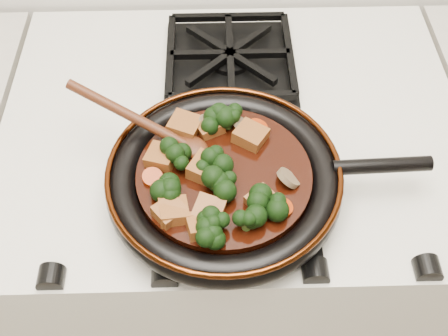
{
  "coord_description": "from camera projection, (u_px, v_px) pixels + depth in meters",
  "views": [
    {
      "loc": [
        -0.03,
        1.06,
        1.58
      ],
      "look_at": [
        -0.02,
        1.54,
        0.97
      ],
      "focal_mm": 45.0,
      "sensor_mm": 36.0,
      "label": 1
    }
  ],
  "objects": [
    {
      "name": "stove",
      "position": [
        230.0,
        256.0,
        1.27
      ],
      "size": [
        0.76,
        0.6,
        0.9
      ],
      "primitive_type": "cube",
      "color": "silver",
      "rests_on": "ground"
    },
    {
      "name": "burner_grate_front",
      "position": [
        236.0,
        185.0,
        0.82
      ],
      "size": [
        0.23,
        0.23,
        0.03
      ],
      "primitive_type": null,
      "color": "black",
      "rests_on": "stove"
    },
    {
      "name": "burner_grate_back",
      "position": [
        230.0,
        58.0,
        1.0
      ],
      "size": [
        0.23,
        0.23,
        0.03
      ],
      "primitive_type": null,
      "color": "black",
      "rests_on": "stove"
    },
    {
      "name": "skillet",
      "position": [
        226.0,
        179.0,
        0.79
      ],
      "size": [
        0.46,
        0.33,
        0.05
      ],
      "rotation": [
        0.0,
        0.0,
        0.04
      ],
      "color": "black",
      "rests_on": "burner_grate_front"
    },
    {
      "name": "braising_sauce",
      "position": [
        224.0,
        177.0,
        0.79
      ],
      "size": [
        0.25,
        0.25,
        0.02
      ],
      "primitive_type": "cylinder",
      "color": "black",
      "rests_on": "skillet"
    },
    {
      "name": "tofu_cube_0",
      "position": [
        251.0,
        136.0,
        0.81
      ],
      "size": [
        0.06,
        0.06,
        0.03
      ],
      "primitive_type": "cube",
      "rotation": [
        0.05,
        0.06,
        1.0
      ],
      "color": "brown",
      "rests_on": "braising_sauce"
    },
    {
      "name": "tofu_cube_1",
      "position": [
        209.0,
        126.0,
        0.82
      ],
      "size": [
        0.05,
        0.05,
        0.03
      ],
      "primitive_type": "cube",
      "rotation": [
        -0.12,
        0.03,
        2.03
      ],
      "color": "brown",
      "rests_on": "braising_sauce"
    },
    {
      "name": "tofu_cube_2",
      "position": [
        185.0,
        127.0,
        0.82
      ],
      "size": [
        0.06,
        0.06,
        0.03
      ],
      "primitive_type": "cube",
      "rotation": [
        0.07,
        -0.08,
        2.78
      ],
      "color": "brown",
      "rests_on": "braising_sauce"
    },
    {
      "name": "tofu_cube_3",
      "position": [
        174.0,
        211.0,
        0.73
      ],
      "size": [
        0.04,
        0.04,
        0.03
      ],
      "primitive_type": "cube",
      "rotation": [
        0.1,
        0.07,
        1.74
      ],
      "color": "brown",
      "rests_on": "braising_sauce"
    },
    {
      "name": "tofu_cube_4",
      "position": [
        162.0,
        157.0,
        0.79
      ],
      "size": [
        0.05,
        0.05,
        0.02
      ],
      "primitive_type": "cube",
      "rotation": [
        0.01,
        0.07,
        2.8
      ],
      "color": "brown",
      "rests_on": "braising_sauce"
    },
    {
      "name": "tofu_cube_5",
      "position": [
        207.0,
        169.0,
        0.77
      ],
      "size": [
        0.06,
        0.06,
        0.03
      ],
      "primitive_type": "cube",
      "rotation": [
        0.04,
        -0.06,
        2.66
      ],
      "color": "brown",
      "rests_on": "braising_sauce"
    },
    {
      "name": "tofu_cube_6",
      "position": [
        261.0,
        200.0,
        0.74
      ],
      "size": [
        0.05,
        0.05,
        0.02
      ],
      "primitive_type": "cube",
      "rotation": [
        0.03,
        -0.06,
        0.69
      ],
      "color": "brown",
      "rests_on": "braising_sauce"
    },
    {
      "name": "tofu_cube_7",
      "position": [
        209.0,
        210.0,
        0.73
      ],
      "size": [
        0.05,
        0.05,
        0.03
      ],
      "primitive_type": "cube",
      "rotation": [
        0.1,
        -0.11,
        1.22
      ],
      "color": "brown",
      "rests_on": "braising_sauce"
    },
    {
      "name": "tofu_cube_8",
      "position": [
        170.0,
        212.0,
        0.73
      ],
      "size": [
        0.05,
        0.05,
        0.02
      ],
      "primitive_type": "cube",
      "rotation": [
        0.06,
        0.02,
        0.68
      ],
      "color": "brown",
      "rests_on": "braising_sauce"
    },
    {
      "name": "tofu_cube_9",
      "position": [
        201.0,
        225.0,
        0.72
      ],
      "size": [
        0.04,
        0.04,
        0.03
      ],
      "primitive_type": "cube",
      "rotation": [
        0.1,
        0.1,
        1.81
      ],
      "color": "brown",
      "rests_on": "braising_sauce"
    },
    {
      "name": "broccoli_floret_0",
      "position": [
        267.0,
        204.0,
        0.73
      ],
      "size": [
        0.08,
        0.08,
        0.06
      ],
      "primitive_type": null,
      "rotation": [
        0.03,
        0.13,
        1.18
      ],
      "color": "black",
      "rests_on": "braising_sauce"
    },
    {
      "name": "broccoli_floret_1",
      "position": [
        203.0,
        226.0,
        0.71
      ],
      "size": [
        0.09,
        0.09,
        0.07
      ],
      "primitive_type": null,
      "rotation": [
        -0.01,
        0.24,
        2.47
      ],
      "color": "black",
      "rests_on": "braising_sauce"
    },
    {
      "name": "broccoli_floret_2",
      "position": [
        212.0,
        231.0,
        0.71
      ],
      "size": [
        0.08,
        0.08,
        0.06
      ],
      "primitive_type": null,
      "rotation": [
        -0.03,
        -0.14,
        0.43
      ],
      "color": "black",
      "rests_on": "braising_sauce"
    },
    {
      "name": "broccoli_floret_3",
      "position": [
        176.0,
        159.0,
        0.78
      ],
      "size": [
        0.09,
        0.09,
        0.06
      ],
      "primitive_type": null,
      "rotation": [
        0.2,
        0.02,
        0.75
      ],
      "color": "black",
      "rests_on": "braising_sauce"
    },
    {
      "name": "broccoli_floret_4",
      "position": [
        213.0,
        163.0,
        0.78
      ],
      "size": [
        0.09,
        0.09,
        0.07
      ],
      "primitive_type": null,
      "rotation": [
        0.09,
        -0.16,
        2.49
      ],
      "color": "black",
      "rests_on": "braising_sauce"
    },
    {
      "name": "broccoli_floret_5",
      "position": [
        222.0,
        186.0,
        0.75
      ],
      "size": [
        0.08,
        0.09,
        0.07
      ],
      "primitive_type": null,
      "rotation": [
        -0.05,
        0.2,
        1.15
      ],
      "color": "black",
      "rests_on": "braising_sauce"
    },
    {
      "name": "broccoli_floret_6",
      "position": [
        219.0,
        122.0,
        0.82
      ],
      "size": [
        0.08,
        0.09,
        0.07
      ],
      "primitive_type": null,
      "rotation": [
        0.07,
        0.23,
        2.04
      ],
      "color": "black",
      "rests_on": "braising_sauce"
    },
    {
      "name": "broccoli_floret_7",
      "position": [
        246.0,
        223.0,
        0.71
      ],
      "size": [
        0.09,
        0.08,
        0.07
      ],
      "primitive_type": null,
      "rotation": [
        -0.04,
        0.15,
        2.64
      ],
      "color": "black",
      "rests_on": "braising_sauce"
    },
    {
      "name": "broccoli_floret_8",
      "position": [
        167.0,
        190.0,
        0.75
      ],
      "size": [
        0.07,
        0.08,
        0.07
      ],
      "primitive_type": null,
      "rotation": [
        -0.17,
        -0.25,
        1.71
      ],
      "color": "black",
      "rests_on": "braising_sauce"
    },
    {
      "name": "broccoli_floret_9",
      "position": [
        227.0,
        122.0,
        0.82
      ],
      "size": [
        0.07,
        0.07,
        0.07
      ],
      "primitive_type": null,
      "rotation": [
        -0.22,
        -0.18,
        0.02
      ],
      "color": "black",
      "rests_on": "braising_sauce"
    },
    {
      "name": "carrot_coin_0",
      "position": [
        152.0,
        177.0,
        0.77
      ],
      "size": [
        0.03,
        0.03,
        0.02
      ],
      "primitive_type": "cylinder",
      "rotation": [
        0.22,
        0.14,
        0.0
      ],
      "color": "#A42A04",
      "rests_on": "braising_sauce"
    },
    {
      "name": "carrot_coin_1",
      "position": [
        205.0,
        168.0,
        0.78
      ],
      "size": [
        0.03,
        0.03,
        0.02
      ],
      "primitive_type": "cylinder",
      "rotation": [
        -0.16,
        -0.3,
        0.0
      ],
      "color": "#A42A04",
      "rests_on": "braising_sauce"
    },
    {
      "name": "carrot_coin_2",
      "position": [
        173.0,
        134.0,
        0.82
      ],
      "size": [
        0.03,
        0.03,
        0.01
      ],
      "primitive_type": "cylinder",
      "rotation": [
        -0.12,
        0.13,
        0.0
      ],
      "color": "#A42A04",
      "rests_on": "braising_sauce"
    },
    {
      "name": "carrot_coin_3",
      "position": [
        258.0,
        126.0,
        0.83
      ],
      "size": [
        0.03,
        0.03,
        0.02
      ],
      "primitive_type": "cylinder",
      "rotation": [
        -0.2,
        0.32,
        0.0
      ],
      "color": "#A42A04",
      "rests_on": "braising_sauce"
    },
    {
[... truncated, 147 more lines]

